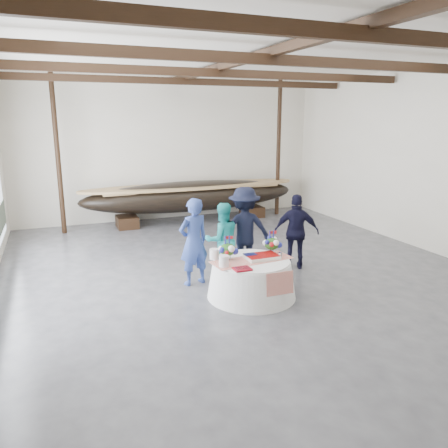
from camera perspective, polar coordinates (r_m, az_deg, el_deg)
name	(u,v)px	position (r m, az deg, el deg)	size (l,w,h in m)	color
floor	(246,274)	(9.48, 2.83, -6.55)	(10.00, 12.00, 0.01)	#3D3D42
wall_back	(171,150)	(14.60, -6.96, 9.58)	(10.00, 0.02, 4.50)	silver
wall_right	(433,161)	(11.92, 25.63, 7.43)	(0.02, 12.00, 4.50)	silver
ceiling	(248,52)	(8.97, 3.19, 21.51)	(10.00, 12.00, 0.01)	white
pavilion_structure	(231,83)	(9.71, 0.91, 17.98)	(9.80, 11.76, 4.50)	black
longboat_display	(192,196)	(14.03, -4.14, 3.69)	(7.05, 1.41, 1.32)	black
banquet_table	(252,278)	(8.24, 3.61, -7.09)	(1.66, 1.66, 0.72)	silver
tabletop_items	(249,251)	(8.18, 3.25, -3.48)	(1.58, 0.95, 0.40)	red
guest_woman_blue	(194,242)	(8.69, -3.99, -2.34)	(0.64, 0.42, 1.77)	navy
guest_woman_teal	(222,240)	(9.16, -0.24, -2.07)	(0.77, 0.60, 1.58)	#21ABAB
guest_man_left	(244,230)	(9.43, 2.67, -0.73)	(1.20, 0.69, 1.86)	black
guest_man_right	(296,232)	(9.75, 9.44, -1.00)	(0.98, 0.41, 1.67)	black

